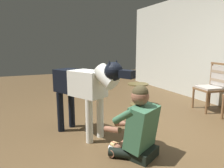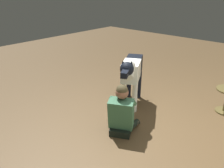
{
  "view_description": "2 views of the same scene",
  "coord_description": "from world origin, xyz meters",
  "px_view_note": "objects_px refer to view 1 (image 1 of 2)",
  "views": [
    {
      "loc": [
        2.3,
        -1.4,
        1.33
      ],
      "look_at": [
        -0.11,
        -0.33,
        0.83
      ],
      "focal_mm": 32.85,
      "sensor_mm": 36.0,
      "label": 1
    },
    {
      "loc": [
        2.73,
        1.77,
        2.28
      ],
      "look_at": [
        0.06,
        -0.62,
        0.67
      ],
      "focal_mm": 34.79,
      "sensor_mm": 36.0,
      "label": 2
    }
  ],
  "objects_px": {
    "dining_chair_left_of_pair": "(213,84)",
    "large_dog": "(85,86)",
    "hot_dog_on_plate": "(118,146)",
    "round_side_table": "(138,92)",
    "person_sitting_on_floor": "(138,127)"
  },
  "relations": [
    {
      "from": "dining_chair_left_of_pair",
      "to": "person_sitting_on_floor",
      "type": "distance_m",
      "value": 2.56
    },
    {
      "from": "person_sitting_on_floor",
      "to": "large_dog",
      "type": "distance_m",
      "value": 0.98
    },
    {
      "from": "dining_chair_left_of_pair",
      "to": "large_dog",
      "type": "xyz_separation_m",
      "value": [
        0.17,
        -2.78,
        0.22
      ]
    },
    {
      "from": "dining_chair_left_of_pair",
      "to": "large_dog",
      "type": "bearing_deg",
      "value": -86.52
    },
    {
      "from": "dining_chair_left_of_pair",
      "to": "round_side_table",
      "type": "bearing_deg",
      "value": -126.12
    },
    {
      "from": "dining_chair_left_of_pair",
      "to": "hot_dog_on_plate",
      "type": "distance_m",
      "value": 2.65
    },
    {
      "from": "dining_chair_left_of_pair",
      "to": "hot_dog_on_plate",
      "type": "height_order",
      "value": "dining_chair_left_of_pair"
    },
    {
      "from": "hot_dog_on_plate",
      "to": "large_dog",
      "type": "bearing_deg",
      "value": -152.15
    },
    {
      "from": "person_sitting_on_floor",
      "to": "hot_dog_on_plate",
      "type": "distance_m",
      "value": 0.45
    },
    {
      "from": "person_sitting_on_floor",
      "to": "large_dog",
      "type": "relative_size",
      "value": 0.64
    },
    {
      "from": "hot_dog_on_plate",
      "to": "round_side_table",
      "type": "height_order",
      "value": "round_side_table"
    },
    {
      "from": "dining_chair_left_of_pair",
      "to": "round_side_table",
      "type": "distance_m",
      "value": 1.56
    },
    {
      "from": "large_dog",
      "to": "dining_chair_left_of_pair",
      "type": "bearing_deg",
      "value": 93.48
    },
    {
      "from": "dining_chair_left_of_pair",
      "to": "round_side_table",
      "type": "xyz_separation_m",
      "value": [
        -0.91,
        -1.24,
        -0.24
      ]
    },
    {
      "from": "large_dog",
      "to": "round_side_table",
      "type": "bearing_deg",
      "value": 124.97
    }
  ]
}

